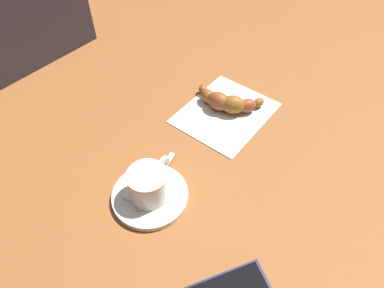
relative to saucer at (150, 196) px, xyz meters
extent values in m
plane|color=brown|center=(-0.13, -0.01, -0.01)|extent=(1.80, 1.80, 0.00)
cylinder|color=silver|center=(0.00, 0.00, 0.00)|extent=(0.12, 0.12, 0.01)
cylinder|color=silver|center=(0.00, 0.00, 0.03)|extent=(0.06, 0.06, 0.05)
cylinder|color=black|center=(0.00, 0.00, 0.04)|extent=(0.05, 0.05, 0.00)
torus|color=silver|center=(-0.04, -0.01, 0.03)|extent=(0.04, 0.02, 0.04)
cube|color=silver|center=(-0.04, -0.02, 0.01)|extent=(0.09, 0.05, 0.00)
ellipsoid|color=silver|center=(0.02, 0.01, 0.01)|extent=(0.03, 0.03, 0.01)
cube|color=white|center=(0.00, -0.02, 0.01)|extent=(0.07, 0.04, 0.01)
cube|color=silver|center=(-0.24, -0.04, 0.00)|extent=(0.20, 0.17, 0.00)
ellipsoid|color=brown|center=(-0.25, -0.12, 0.01)|extent=(0.03, 0.03, 0.02)
ellipsoid|color=#965222|center=(-0.23, -0.09, 0.01)|extent=(0.03, 0.04, 0.03)
ellipsoid|color=brown|center=(-0.23, -0.06, 0.02)|extent=(0.04, 0.05, 0.04)
ellipsoid|color=#91571F|center=(-0.25, -0.04, 0.02)|extent=(0.06, 0.06, 0.04)
ellipsoid|color=brown|center=(-0.27, -0.02, 0.01)|extent=(0.04, 0.04, 0.03)
ellipsoid|color=brown|center=(-0.30, -0.01, 0.01)|extent=(0.02, 0.02, 0.02)
cube|color=#312E36|center=(-0.03, -0.49, 0.09)|extent=(0.37, 0.12, 0.20)
camera|label=1|loc=(0.17, 0.26, 0.46)|focal=31.69mm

